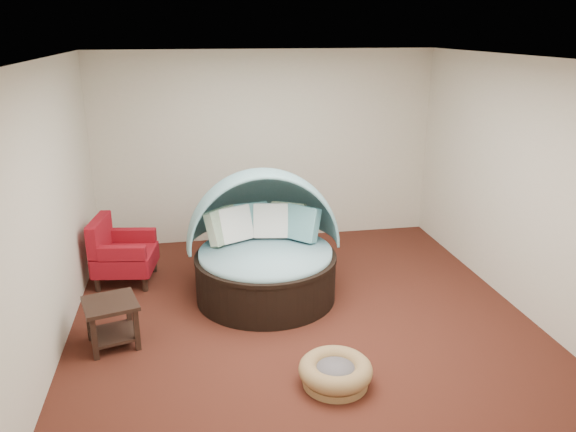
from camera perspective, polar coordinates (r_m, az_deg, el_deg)
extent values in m
plane|color=#4A1F15|center=(6.48, 1.16, -9.77)|extent=(5.00, 5.00, 0.00)
plane|color=beige|center=(8.34, -2.21, 6.96)|extent=(5.00, 0.00, 5.00)
plane|color=beige|center=(3.70, 9.12, -8.68)|extent=(5.00, 0.00, 5.00)
plane|color=beige|center=(5.99, -22.89, 0.79)|extent=(0.00, 5.00, 5.00)
plane|color=beige|center=(6.88, 22.13, 3.08)|extent=(0.00, 5.00, 5.00)
plane|color=white|center=(5.71, 1.35, 15.78)|extent=(5.00, 5.00, 0.00)
cylinder|color=black|center=(6.72, -2.26, -6.29)|extent=(1.68, 1.68, 0.50)
cylinder|color=black|center=(6.62, -2.29, -4.16)|extent=(1.70, 1.70, 0.05)
cylinder|color=#91BECA|center=(6.60, -2.30, -3.87)|extent=(1.58, 1.58, 0.11)
cube|color=#39654B|center=(6.74, -6.68, -1.00)|extent=(0.47, 0.47, 0.44)
cube|color=white|center=(6.78, -5.45, -0.83)|extent=(0.48, 0.40, 0.44)
cube|color=#64A7AE|center=(6.91, -3.77, -0.40)|extent=(0.45, 0.30, 0.44)
cube|color=white|center=(6.88, -1.76, -0.47)|extent=(0.46, 0.31, 0.44)
cube|color=#39654B|center=(6.91, -0.03, -0.35)|extent=(0.49, 0.41, 0.44)
cube|color=#64A7AE|center=(6.78, 1.44, -0.73)|extent=(0.47, 0.47, 0.44)
cylinder|color=brown|center=(5.33, 4.81, -16.31)|extent=(0.71, 0.71, 0.07)
torus|color=brown|center=(5.27, 4.85, -15.29)|extent=(0.80, 0.80, 0.17)
cylinder|color=#5D585D|center=(5.28, 4.84, -15.50)|extent=(0.48, 0.48, 0.10)
cylinder|color=black|center=(7.31, -18.78, -6.64)|extent=(0.08, 0.08, 0.17)
cylinder|color=black|center=(7.82, -17.60, -4.85)|extent=(0.08, 0.08, 0.17)
cylinder|color=black|center=(7.16, -14.32, -6.73)|extent=(0.08, 0.08, 0.17)
cylinder|color=black|center=(7.68, -13.43, -4.90)|extent=(0.08, 0.08, 0.17)
cube|color=maroon|center=(7.40, -16.18, -4.26)|extent=(0.82, 0.82, 0.25)
cube|color=maroon|center=(7.36, -18.59, -1.81)|extent=(0.24, 0.73, 0.42)
cube|color=maroon|center=(7.04, -16.54, -3.64)|extent=(0.59, 0.20, 0.17)
cube|color=maroon|center=(7.59, -15.42, -1.88)|extent=(0.59, 0.20, 0.17)
cube|color=black|center=(5.94, -17.63, -8.47)|extent=(0.62, 0.62, 0.04)
cube|color=black|center=(6.10, -17.31, -11.36)|extent=(0.55, 0.55, 0.03)
cube|color=black|center=(5.86, -19.07, -11.74)|extent=(0.06, 0.06, 0.45)
cube|color=black|center=(6.21, -19.58, -9.97)|extent=(0.06, 0.06, 0.45)
cube|color=black|center=(5.90, -15.11, -11.10)|extent=(0.06, 0.06, 0.45)
cube|color=black|center=(6.25, -15.86, -9.38)|extent=(0.06, 0.06, 0.45)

